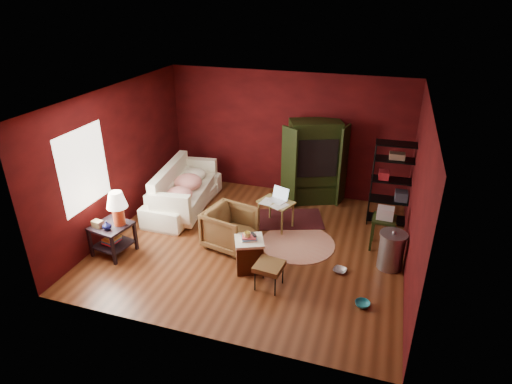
% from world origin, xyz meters
% --- Properties ---
extents(room, '(5.54, 5.04, 2.84)m').
position_xyz_m(room, '(-0.04, -0.01, 1.40)').
color(room, brown).
rests_on(room, ground).
extents(sofa, '(0.68, 2.26, 0.88)m').
position_xyz_m(sofa, '(-1.89, 0.91, 0.44)').
color(sofa, white).
rests_on(sofa, ground).
extents(armchair, '(0.92, 0.96, 0.84)m').
position_xyz_m(armchair, '(-0.38, -0.19, 0.42)').
color(armchair, black).
rests_on(armchair, ground).
extents(pet_bowl_steel, '(0.23, 0.11, 0.23)m').
position_xyz_m(pet_bowl_steel, '(1.70, -0.40, 0.11)').
color(pet_bowl_steel, '#AFB1B6').
rests_on(pet_bowl_steel, ground).
extents(pet_bowl_turquoise, '(0.24, 0.12, 0.23)m').
position_xyz_m(pet_bowl_turquoise, '(2.15, -1.17, 0.11)').
color(pet_bowl_turquoise, teal).
rests_on(pet_bowl_turquoise, ground).
extents(vase, '(0.18, 0.19, 0.16)m').
position_xyz_m(vase, '(-2.28, -1.21, 0.66)').
color(vase, '#0C0F3F').
rests_on(vase, side_table).
extents(mug, '(0.13, 0.11, 0.12)m').
position_xyz_m(mug, '(0.17, -0.81, 0.71)').
color(mug, '#F4DE77').
rests_on(mug, hamper).
extents(side_table, '(0.71, 0.71, 1.22)m').
position_xyz_m(side_table, '(-2.25, -1.02, 0.73)').
color(side_table, black).
rests_on(side_table, ground).
extents(sofa_cushions, '(1.12, 2.23, 0.90)m').
position_xyz_m(sofa_cushions, '(-1.89, 0.92, 0.44)').
color(sofa_cushions, white).
rests_on(sofa_cushions, sofa).
extents(hamper, '(0.62, 0.62, 0.67)m').
position_xyz_m(hamper, '(0.19, -0.77, 0.30)').
color(hamper, '#482110').
rests_on(hamper, ground).
extents(footstool, '(0.47, 0.47, 0.44)m').
position_xyz_m(footstool, '(0.65, -1.15, 0.38)').
color(footstool, black).
rests_on(footstool, ground).
extents(rug_round, '(1.46, 1.46, 0.01)m').
position_xyz_m(rug_round, '(0.82, 0.26, 0.01)').
color(rug_round, beige).
rests_on(rug_round, ground).
extents(rug_oriental, '(1.55, 1.27, 0.01)m').
position_xyz_m(rug_oriental, '(0.46, 1.12, 0.02)').
color(rug_oriental, '#4E1517').
rests_on(rug_oriental, ground).
extents(laptop_desk, '(0.79, 0.69, 0.82)m').
position_xyz_m(laptop_desk, '(0.25, 0.76, 0.51)').
color(laptop_desk, olive).
rests_on(laptop_desk, ground).
extents(tv_armoire, '(1.36, 1.10, 1.86)m').
position_xyz_m(tv_armoire, '(0.72, 2.15, 0.97)').
color(tv_armoire, black).
rests_on(tv_armoire, ground).
extents(wire_shelving, '(0.87, 0.41, 1.74)m').
position_xyz_m(wire_shelving, '(2.42, 1.60, 0.95)').
color(wire_shelving, black).
rests_on(wire_shelving, ground).
extents(small_stand, '(0.44, 0.44, 0.84)m').
position_xyz_m(small_stand, '(2.33, 0.61, 0.62)').
color(small_stand, black).
rests_on(small_stand, ground).
extents(trash_can, '(0.55, 0.55, 0.73)m').
position_xyz_m(trash_can, '(2.50, 0.01, 0.34)').
color(trash_can, '#95969C').
rests_on(trash_can, ground).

